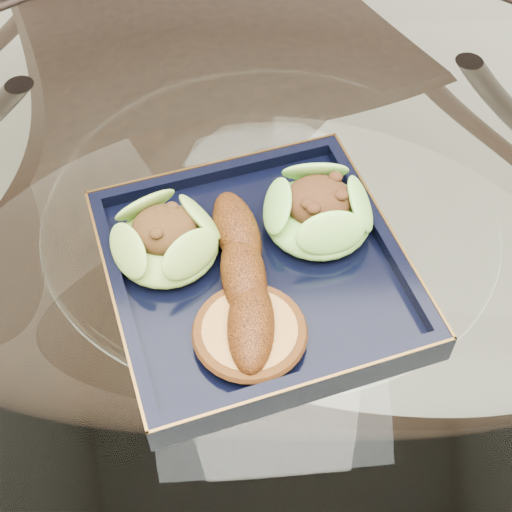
{
  "coord_description": "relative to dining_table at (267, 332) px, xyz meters",
  "views": [
    {
      "loc": [
        -0.05,
        -0.44,
        1.32
      ],
      "look_at": [
        -0.02,
        -0.04,
        0.8
      ],
      "focal_mm": 50.0,
      "sensor_mm": 36.0,
      "label": 1
    }
  ],
  "objects": [
    {
      "name": "navy_plate",
      "position": [
        -0.02,
        -0.04,
        0.17
      ],
      "size": [
        0.33,
        0.33,
        0.02
      ],
      "primitive_type": "cube",
      "rotation": [
        0.0,
        0.0,
        0.24
      ],
      "color": "black",
      "rests_on": "dining_table"
    },
    {
      "name": "dining_table",
      "position": [
        0.0,
        0.0,
        0.0
      ],
      "size": [
        1.13,
        1.13,
        0.77
      ],
      "color": "white",
      "rests_on": "ground"
    },
    {
      "name": "crumb_patty",
      "position": [
        -0.03,
        -0.12,
        0.19
      ],
      "size": [
        0.09,
        0.09,
        0.02
      ],
      "primitive_type": "cylinder",
      "rotation": [
        0.0,
        0.0,
        -0.05
      ],
      "color": "#B7803D",
      "rests_on": "navy_plate"
    },
    {
      "name": "dining_chair",
      "position": [
        -0.05,
        0.54,
        -0.08
      ],
      "size": [
        0.52,
        0.52,
        0.92
      ],
      "rotation": [
        0.0,
        0.0,
        0.4
      ],
      "color": "black",
      "rests_on": "ground"
    },
    {
      "name": "lettuce_wrap_right",
      "position": [
        0.05,
        0.0,
        0.2
      ],
      "size": [
        0.14,
        0.14,
        0.04
      ],
      "primitive_type": "ellipsoid",
      "rotation": [
        0.0,
        0.0,
        -0.39
      ],
      "color": "#589B2D",
      "rests_on": "navy_plate"
    },
    {
      "name": "roasted_plantain",
      "position": [
        -0.03,
        -0.06,
        0.2
      ],
      "size": [
        0.05,
        0.19,
        0.04
      ],
      "primitive_type": "ellipsoid",
      "rotation": [
        0.0,
        0.0,
        1.62
      ],
      "color": "#5E2909",
      "rests_on": "navy_plate"
    },
    {
      "name": "ground",
      "position": [
        0.0,
        0.0,
        -0.6
      ],
      "size": [
        4.0,
        4.0,
        0.0
      ],
      "primitive_type": "plane",
      "color": "beige",
      "rests_on": "ground"
    },
    {
      "name": "lettuce_wrap_left",
      "position": [
        -0.1,
        -0.02,
        0.2
      ],
      "size": [
        0.11,
        0.11,
        0.04
      ],
      "primitive_type": "ellipsoid",
      "rotation": [
        0.0,
        0.0,
        0.14
      ],
      "color": "#60962B",
      "rests_on": "navy_plate"
    }
  ]
}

